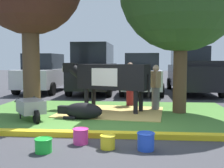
# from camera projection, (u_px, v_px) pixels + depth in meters

# --- Properties ---
(ground_plane) EXTENTS (80.00, 80.00, 0.00)m
(ground_plane) POSITION_uv_depth(u_px,v_px,m) (106.00, 131.00, 6.54)
(ground_plane) COLOR #38383D
(grass_island) EXTENTS (8.09, 5.00, 0.02)m
(grass_island) POSITION_uv_depth(u_px,v_px,m) (105.00, 113.00, 8.68)
(grass_island) COLOR #477A33
(grass_island) RESTS_ON ground
(curb_yellow) EXTENTS (9.29, 0.24, 0.12)m
(curb_yellow) POSITION_uv_depth(u_px,v_px,m) (92.00, 134.00, 6.04)
(curb_yellow) COLOR yellow
(curb_yellow) RESTS_ON ground
(hay_bedding) EXTENTS (3.47, 2.77, 0.04)m
(hay_bedding) POSITION_uv_depth(u_px,v_px,m) (111.00, 112.00, 8.84)
(hay_bedding) COLOR tan
(hay_bedding) RESTS_ON ground
(cow_holstein) EXTENTS (3.03, 1.48, 1.59)m
(cow_holstein) POSITION_uv_depth(u_px,v_px,m) (110.00, 77.00, 8.98)
(cow_holstein) COLOR black
(cow_holstein) RESTS_ON ground
(calf_lying) EXTENTS (1.33, 0.62, 0.48)m
(calf_lying) POSITION_uv_depth(u_px,v_px,m) (82.00, 111.00, 7.84)
(calf_lying) COLOR black
(calf_lying) RESTS_ON ground
(person_handler) EXTENTS (0.34, 0.53, 1.52)m
(person_handler) POSITION_uv_depth(u_px,v_px,m) (156.00, 86.00, 9.22)
(person_handler) COLOR slate
(person_handler) RESTS_ON ground
(person_visitor_near) EXTENTS (0.50, 0.34, 1.60)m
(person_visitor_near) POSITION_uv_depth(u_px,v_px,m) (130.00, 83.00, 10.09)
(person_visitor_near) COLOR maroon
(person_visitor_near) RESTS_ON ground
(wheelbarrow) EXTENTS (1.25, 1.45, 0.63)m
(wheelbarrow) POSITION_uv_depth(u_px,v_px,m) (31.00, 107.00, 7.67)
(wheelbarrow) COLOR gray
(wheelbarrow) RESTS_ON ground
(bucket_green) EXTENTS (0.33, 0.33, 0.26)m
(bucket_green) POSITION_uv_depth(u_px,v_px,m) (43.00, 145.00, 5.02)
(bucket_green) COLOR green
(bucket_green) RESTS_ON ground
(bucket_pink) EXTENTS (0.32, 0.32, 0.31)m
(bucket_pink) POSITION_uv_depth(u_px,v_px,m) (81.00, 136.00, 5.54)
(bucket_pink) COLOR #EA3893
(bucket_pink) RESTS_ON ground
(bucket_yellow) EXTENTS (0.30, 0.30, 0.26)m
(bucket_yellow) POSITION_uv_depth(u_px,v_px,m) (108.00, 142.00, 5.23)
(bucket_yellow) COLOR yellow
(bucket_yellow) RESTS_ON ground
(bucket_blue) EXTENTS (0.34, 0.34, 0.33)m
(bucket_blue) POSITION_uv_depth(u_px,v_px,m) (146.00, 141.00, 5.15)
(bucket_blue) COLOR blue
(bucket_blue) RESTS_ON ground
(sedan_silver) EXTENTS (2.10, 4.44, 2.02)m
(sedan_silver) POSITION_uv_depth(u_px,v_px,m) (44.00, 73.00, 14.67)
(sedan_silver) COLOR silver
(sedan_silver) RESTS_ON ground
(suv_dark_grey) EXTENTS (2.20, 4.64, 2.52)m
(suv_dark_grey) POSITION_uv_depth(u_px,v_px,m) (94.00, 68.00, 14.16)
(suv_dark_grey) COLOR black
(suv_dark_grey) RESTS_ON ground
(sedan_blue) EXTENTS (2.10, 4.44, 2.02)m
(sedan_blue) POSITION_uv_depth(u_px,v_px,m) (142.00, 74.00, 13.98)
(sedan_blue) COLOR silver
(sedan_blue) RESTS_ON ground
(pickup_truck_black) EXTENTS (2.31, 5.44, 2.42)m
(pickup_truck_black) POSITION_uv_depth(u_px,v_px,m) (192.00, 71.00, 14.32)
(pickup_truck_black) COLOR black
(pickup_truck_black) RESTS_ON ground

